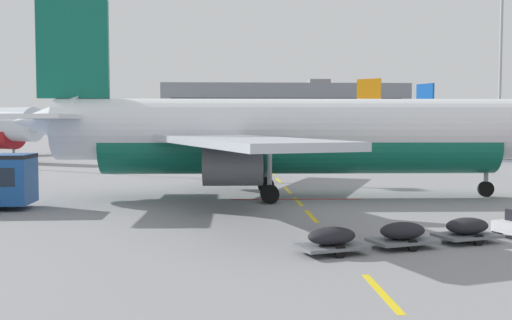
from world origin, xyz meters
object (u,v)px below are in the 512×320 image
(airliner_far_center, at_px, (302,127))
(baggage_train, at_px, (436,231))
(airliner_foreground, at_px, (290,135))
(apron_light_mast_far, at_px, (502,18))
(airliner_far_right, at_px, (481,133))

(airliner_far_center, bearing_deg, baggage_train, -93.83)
(airliner_foreground, distance_m, baggage_train, 16.05)
(baggage_train, bearing_deg, apron_light_mast_far, 63.20)
(airliner_far_center, bearing_deg, airliner_far_right, -60.79)
(airliner_far_right, xyz_separation_m, baggage_train, (-25.05, -54.82, -2.82))
(airliner_far_right, xyz_separation_m, apron_light_mast_far, (0.05, -5.15, 13.83))
(airliner_far_right, relative_size, baggage_train, 2.51)
(airliner_foreground, relative_size, apron_light_mast_far, 1.24)
(airliner_far_center, distance_m, apron_light_mast_far, 45.68)
(airliner_foreground, xyz_separation_m, airliner_far_right, (29.10, 39.67, -0.60))
(airliner_foreground, xyz_separation_m, airliner_far_center, (10.00, 73.82, -0.03))
(airliner_far_center, xyz_separation_m, baggage_train, (-5.95, -88.97, -3.39))
(airliner_far_right, bearing_deg, apron_light_mast_far, -89.49)
(airliner_foreground, xyz_separation_m, apron_light_mast_far, (29.15, 34.52, 13.23))
(airliner_far_center, height_order, airliner_far_right, airliner_far_center)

